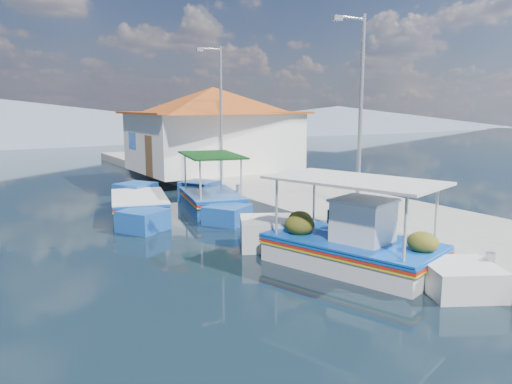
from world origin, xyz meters
TOP-DOWN VIEW (x-y plane):
  - ground at (0.00, 0.00)m, footprint 160.00×160.00m
  - quay at (5.90, 6.00)m, footprint 5.00×44.00m
  - bollards at (3.80, 5.25)m, footprint 0.20×17.20m
  - main_caique at (2.28, -0.29)m, footprint 3.55×7.02m
  - caique_green_canopy at (2.30, 7.50)m, footprint 2.80×6.16m
  - caique_blue_hull at (-0.36, 7.98)m, footprint 2.89×6.03m
  - harbor_building at (6.20, 15.00)m, footprint 10.49×10.49m
  - lamp_post_near at (4.51, 2.00)m, footprint 1.21×0.14m
  - lamp_post_far at (4.51, 11.00)m, footprint 1.21×0.14m
  - mountain_ridge at (6.54, 56.00)m, footprint 171.40×96.00m

SIDE VIEW (x-z plane):
  - ground at x=0.00m, z-range 0.00..0.00m
  - quay at x=5.90m, z-range 0.00..0.50m
  - caique_blue_hull at x=-0.36m, z-range -0.26..0.86m
  - caique_green_canopy at x=2.30m, z-range -0.83..1.53m
  - main_caique at x=2.28m, z-range -0.74..1.68m
  - bollards at x=3.80m, z-range 0.50..0.80m
  - mountain_ridge at x=6.54m, z-range -0.71..4.79m
  - harbor_building at x=6.20m, z-range 0.58..4.98m
  - lamp_post_near at x=4.51m, z-range 0.85..6.85m
  - lamp_post_far at x=4.51m, z-range 0.85..6.85m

